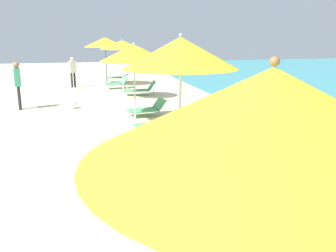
{
  "coord_description": "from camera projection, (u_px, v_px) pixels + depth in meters",
  "views": [
    {
      "loc": [
        -1.13,
        2.57,
        2.7
      ],
      "look_at": [
        0.54,
        9.68,
        0.84
      ],
      "focal_mm": 38.35,
      "sensor_mm": 36.0,
      "label": 1
    }
  ],
  "objects": [
    {
      "name": "umbrella_fourth",
      "position": [
        134.0,
        53.0,
        10.68
      ],
      "size": [
        2.07,
        2.07,
        2.49
      ],
      "color": "silver",
      "rests_on": "ground"
    },
    {
      "name": "umbrella_third",
      "position": [
        181.0,
        53.0,
        6.3
      ],
      "size": [
        2.06,
        2.06,
        2.73
      ],
      "color": "silver",
      "rests_on": "ground"
    },
    {
      "name": "person_walking_near",
      "position": [
        18.0,
        81.0,
        13.13
      ],
      "size": [
        0.29,
        0.4,
        1.76
      ],
      "rotation": [
        0.0,
        0.0,
        0.21
      ],
      "color": "#262628",
      "rests_on": "ground"
    },
    {
      "name": "lounger_fourth_shoreside",
      "position": [
        148.0,
        108.0,
        12.29
      ],
      "size": [
        1.35,
        0.88,
        0.57
      ],
      "rotation": [
        0.0,
        0.0,
        3.31
      ],
      "color": "#4CA572",
      "rests_on": "ground"
    },
    {
      "name": "lounger_farthest_shoreside",
      "position": [
        118.0,
        77.0,
        20.96
      ],
      "size": [
        1.42,
        0.96,
        0.54
      ],
      "rotation": [
        0.0,
        0.0,
        2.92
      ],
      "color": "#4CA572",
      "rests_on": "ground"
    },
    {
      "name": "beach_ball",
      "position": [
        74.0,
        104.0,
        13.54
      ],
      "size": [
        0.31,
        0.31,
        0.31
      ],
      "primitive_type": "sphere",
      "color": "white",
      "rests_on": "ground"
    },
    {
      "name": "person_walking_far",
      "position": [
        73.0,
        69.0,
        18.8
      ],
      "size": [
        0.42,
        0.37,
        1.58
      ],
      "rotation": [
        0.0,
        0.0,
        2.07
      ],
      "color": "#262628",
      "rests_on": "ground"
    },
    {
      "name": "umbrella_second",
      "position": [
        271.0,
        116.0,
        2.14
      ],
      "size": [
        2.32,
        2.32,
        2.58
      ],
      "color": "olive",
      "rests_on": "ground"
    },
    {
      "name": "lounger_fifth_shoreside",
      "position": [
        141.0,
        89.0,
        16.5
      ],
      "size": [
        1.49,
        0.76,
        0.66
      ],
      "rotation": [
        0.0,
        0.0,
        3.08
      ],
      "color": "#4CA572",
      "rests_on": "ground"
    },
    {
      "name": "umbrella_fifth",
      "position": [
        122.0,
        45.0,
        14.96
      ],
      "size": [
        1.89,
        1.89,
        2.54
      ],
      "color": "silver",
      "rests_on": "ground"
    },
    {
      "name": "umbrella_farthest",
      "position": [
        105.0,
        42.0,
        19.18
      ],
      "size": [
        2.26,
        2.26,
        2.64
      ],
      "color": "#4C4C51",
      "rests_on": "ground"
    },
    {
      "name": "lounger_third_shoreside",
      "position": [
        205.0,
        148.0,
        7.89
      ],
      "size": [
        1.7,
        0.92,
        0.59
      ],
      "rotation": [
        0.0,
        0.0,
        3.31
      ],
      "color": "yellow",
      "rests_on": "ground"
    },
    {
      "name": "lounger_fourth_inland",
      "position": [
        162.0,
        123.0,
        10.06
      ],
      "size": [
        1.54,
        0.92,
        0.58
      ],
      "rotation": [
        0.0,
        0.0,
        3.32
      ],
      "color": "#4CA572",
      "rests_on": "ground"
    },
    {
      "name": "lounger_farthest_inland",
      "position": [
        117.0,
        83.0,
        18.57
      ],
      "size": [
        1.28,
        0.82,
        0.59
      ],
      "rotation": [
        0.0,
        0.0,
        3.31
      ],
      "color": "#4CA572",
      "rests_on": "ground"
    },
    {
      "name": "lounger_third_inland",
      "position": [
        252.0,
        181.0,
        6.09
      ],
      "size": [
        1.44,
        0.71,
        0.52
      ],
      "rotation": [
        0.0,
        0.0,
        3.11
      ],
      "color": "#4CA572",
      "rests_on": "ground"
    }
  ]
}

